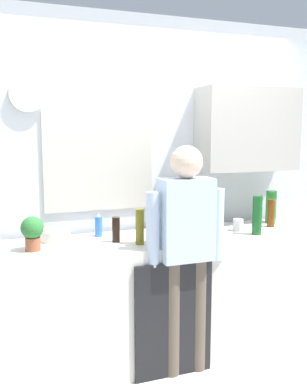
{
  "coord_description": "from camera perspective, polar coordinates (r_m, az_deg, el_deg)",
  "views": [
    {
      "loc": [
        -1.17,
        -2.59,
        1.69
      ],
      "look_at": [
        -0.14,
        0.25,
        1.26
      ],
      "focal_mm": 39.89,
      "sensor_mm": 36.0,
      "label": 1
    }
  ],
  "objects": [
    {
      "name": "ground_plane",
      "position": [
        3.31,
        4.14,
        -22.7
      ],
      "size": [
        8.0,
        8.0,
        0.0
      ],
      "primitive_type": "plane",
      "color": "silver"
    },
    {
      "name": "kitchen_counter",
      "position": [
        3.35,
        2.08,
        -13.57
      ],
      "size": [
        2.46,
        0.64,
        0.91
      ],
      "primitive_type": "cube",
      "color": "beige",
      "rests_on": "ground_plane"
    },
    {
      "name": "dishwasher_panel",
      "position": [
        3.05,
        2.74,
        -16.73
      ],
      "size": [
        0.56,
        0.02,
        0.82
      ],
      "primitive_type": "cube",
      "color": "black",
      "rests_on": "ground_plane"
    },
    {
      "name": "back_wall_assembly",
      "position": [
        3.54,
        1.29,
        2.76
      ],
      "size": [
        4.06,
        0.42,
        2.6
      ],
      "color": "silver",
      "rests_on": "ground_plane"
    },
    {
      "name": "coffee_maker",
      "position": [
        3.35,
        4.81,
        -2.88
      ],
      "size": [
        0.2,
        0.2,
        0.33
      ],
      "color": "black",
      "rests_on": "kitchen_counter"
    },
    {
      "name": "bottle_clear_soda",
      "position": [
        3.81,
        15.43,
        -1.93
      ],
      "size": [
        0.09,
        0.09,
        0.28
      ],
      "primitive_type": "cylinder",
      "color": "#2D8C33",
      "rests_on": "kitchen_counter"
    },
    {
      "name": "bottle_olive_oil",
      "position": [
        2.98,
        -1.85,
        -4.65
      ],
      "size": [
        0.06,
        0.06,
        0.25
      ],
      "primitive_type": "cylinder",
      "color": "olive",
      "rests_on": "kitchen_counter"
    },
    {
      "name": "bottle_dark_sauce",
      "position": [
        3.06,
        -5.04,
        -5.04
      ],
      "size": [
        0.06,
        0.06,
        0.18
      ],
      "primitive_type": "cylinder",
      "color": "black",
      "rests_on": "kitchen_counter"
    },
    {
      "name": "bottle_green_wine",
      "position": [
        3.35,
        13.69,
        -3.02
      ],
      "size": [
        0.07,
        0.07,
        0.3
      ],
      "primitive_type": "cylinder",
      "color": "#195923",
      "rests_on": "kitchen_counter"
    },
    {
      "name": "bottle_red_vinegar",
      "position": [
        3.25,
        1.66,
        -3.86
      ],
      "size": [
        0.06,
        0.06,
        0.22
      ],
      "primitive_type": "cylinder",
      "color": "maroon",
      "rests_on": "kitchen_counter"
    },
    {
      "name": "bottle_amber_beer",
      "position": [
        3.66,
        15.45,
        -2.73
      ],
      "size": [
        0.06,
        0.06,
        0.23
      ],
      "primitive_type": "cylinder",
      "color": "brown",
      "rests_on": "kitchen_counter"
    },
    {
      "name": "cup_white_mug",
      "position": [
        3.46,
        11.25,
        -4.34
      ],
      "size": [
        0.08,
        0.08,
        0.1
      ],
      "primitive_type": "cylinder",
      "color": "white",
      "rests_on": "kitchen_counter"
    },
    {
      "name": "mixing_bowl",
      "position": [
        3.17,
        -13.01,
        -5.66
      ],
      "size": [
        0.22,
        0.22,
        0.08
      ],
      "primitive_type": "cylinder",
      "color": "white",
      "rests_on": "kitchen_counter"
    },
    {
      "name": "potted_plant",
      "position": [
        2.93,
        -15.89,
        -5.06
      ],
      "size": [
        0.15,
        0.15,
        0.23
      ],
      "color": "#9E5638",
      "rests_on": "kitchen_counter"
    },
    {
      "name": "dish_soap",
      "position": [
        3.24,
        -7.34,
        -4.54
      ],
      "size": [
        0.06,
        0.06,
        0.18
      ],
      "color": "blue",
      "rests_on": "kitchen_counter"
    },
    {
      "name": "person_at_sink",
      "position": [
        2.94,
        4.33,
        -6.58
      ],
      "size": [
        0.57,
        0.22,
        1.6
      ],
      "rotation": [
        0.0,
        0.0,
        0.08
      ],
      "color": "brown",
      "rests_on": "ground_plane"
    }
  ]
}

